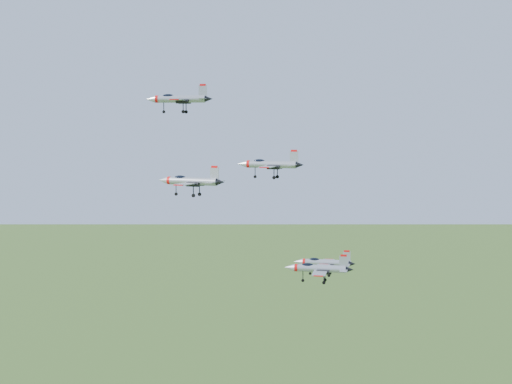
% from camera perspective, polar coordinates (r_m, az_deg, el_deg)
% --- Properties ---
extents(jet_lead, '(13.47, 11.34, 3.62)m').
position_cam_1_polar(jet_lead, '(141.27, -6.25, 7.42)').
color(jet_lead, '#9BA0A7').
extents(jet_left_high, '(11.53, 9.51, 3.09)m').
position_cam_1_polar(jet_left_high, '(118.25, 1.08, 2.24)').
color(jet_left_high, '#9BA0A7').
extents(jet_right_high, '(11.72, 9.66, 3.14)m').
position_cam_1_polar(jet_right_high, '(112.63, -5.29, 0.89)').
color(jet_right_high, '#9BA0A7').
extents(jet_left_low, '(11.45, 9.56, 3.06)m').
position_cam_1_polar(jet_left_low, '(131.42, 5.44, -5.64)').
color(jet_left_low, '#9BA0A7').
extents(jet_right_low, '(10.53, 8.82, 2.82)m').
position_cam_1_polar(jet_right_low, '(108.50, 4.98, -6.10)').
color(jet_right_low, '#9BA0A7').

